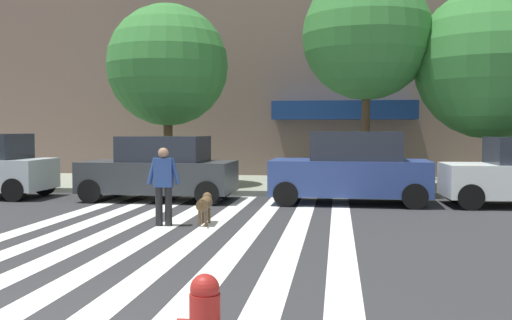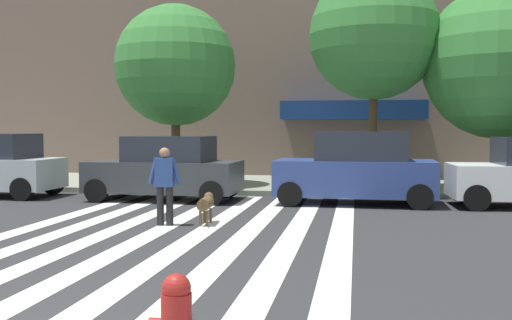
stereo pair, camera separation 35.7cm
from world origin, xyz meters
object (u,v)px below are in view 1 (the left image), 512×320
Objects in this scene: parked_car_behind_first at (160,169)px; dog_on_leash at (205,204)px; street_tree_nearest at (168,66)px; street_tree_middle at (367,36)px; parked_car_third_in_line at (351,169)px; street_tree_further at (492,63)px; pedestrian_dog_walker at (164,182)px.

parked_car_behind_first is 4.57m from dog_on_leash.
street_tree_nearest is 0.88× the size of street_tree_middle.
parked_car_third_in_line is (5.36, 0.00, 0.06)m from parked_car_behind_first.
parked_car_third_in_line reaches higher than dog_on_leash.
parked_car_behind_first is at bearing -163.17° from street_tree_further.
parked_car_third_in_line is 4.94m from street_tree_middle.
parked_car_behind_first reaches higher than pedestrian_dog_walker.
street_tree_nearest is at bearing 112.20° from dog_on_leash.
dog_on_leash is (-7.46, -6.90, -3.62)m from street_tree_further.
street_tree_nearest is at bearing 153.42° from parked_car_third_in_line.
parked_car_third_in_line is 0.68× the size of street_tree_further.
street_tree_further reaches higher than pedestrian_dog_walker.
pedestrian_dog_walker is at bearing -138.87° from street_tree_further.
parked_car_third_in_line is 6.07m from street_tree_further.
dog_on_leash is (-3.66, -6.83, -4.51)m from street_tree_middle.
parked_car_third_in_line is at bearing 0.00° from parked_car_behind_first.
parked_car_behind_first is at bearing 119.01° from dog_on_leash.
street_tree_nearest is (-0.64, 3.00, 3.26)m from parked_car_behind_first.
street_tree_nearest is at bearing 102.09° from parked_car_behind_first.
pedestrian_dog_walker is at bearing -132.66° from parked_car_third_in_line.
street_tree_further reaches higher than dog_on_leash.
parked_car_behind_first is 4.05× the size of dog_on_leash.
pedestrian_dog_walker is at bearing -121.98° from street_tree_middle.
parked_car_behind_first is 1.01× the size of parked_car_third_in_line.
street_tree_further is at bearing 42.78° from dog_on_leash.
street_tree_nearest is (-6.00, 3.00, 3.20)m from parked_car_third_in_line.
parked_car_third_in_line is 7.43m from street_tree_nearest.
pedestrian_dog_walker is (2.05, -7.29, -3.22)m from street_tree_nearest.
parked_car_third_in_line is 0.71× the size of street_tree_nearest.
parked_car_third_in_line is at bearing -145.83° from street_tree_further.
dog_on_leash is at bearing -118.17° from street_tree_middle.
dog_on_leash is (0.80, 0.31, -0.48)m from pedestrian_dog_walker.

